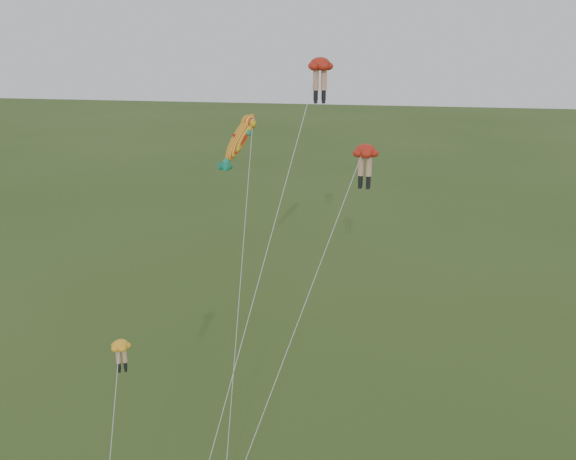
# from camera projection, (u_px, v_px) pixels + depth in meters

# --- Properties ---
(legs_kite_red_high) EXTENTS (5.16, 11.09, 19.60)m
(legs_kite_red_high) POSITION_uv_depth(u_px,v_px,m) (317.00, 77.00, 31.07)
(legs_kite_red_high) COLOR #B42212
(legs_kite_red_high) RESTS_ON ground
(legs_kite_red_mid) EXTENTS (6.27, 11.81, 15.48)m
(legs_kite_red_mid) POSITION_uv_depth(u_px,v_px,m) (363.00, 161.00, 31.71)
(legs_kite_red_mid) COLOR #B42212
(legs_kite_red_mid) RESTS_ON ground
(legs_kite_yellow) EXTENTS (1.32, 5.66, 7.87)m
(legs_kite_yellow) POSITION_uv_depth(u_px,v_px,m) (120.00, 358.00, 28.22)
(legs_kite_yellow) COLOR #FFAB20
(legs_kite_yellow) RESTS_ON ground
(fish_kite) EXTENTS (2.65, 12.50, 16.65)m
(fish_kite) POSITION_uv_depth(u_px,v_px,m) (240.00, 139.00, 35.08)
(fish_kite) COLOR yellow
(fish_kite) RESTS_ON ground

